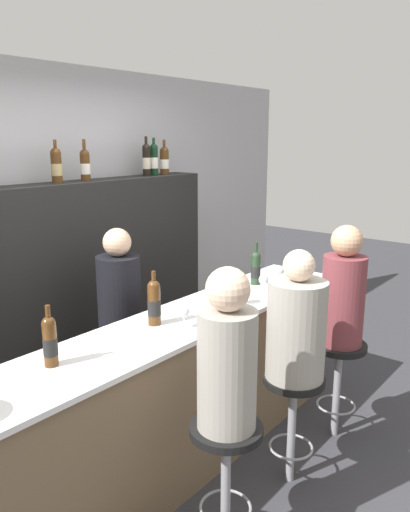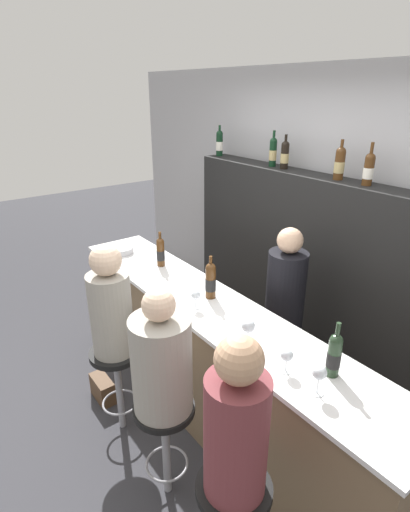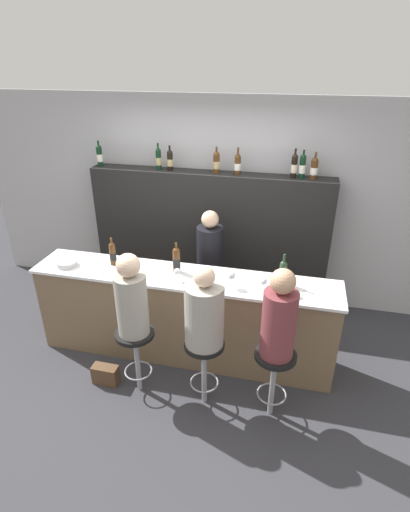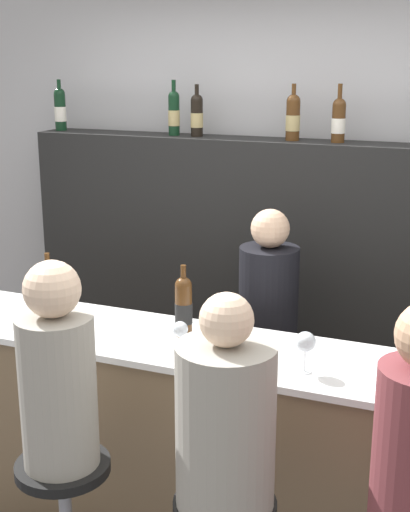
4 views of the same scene
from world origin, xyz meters
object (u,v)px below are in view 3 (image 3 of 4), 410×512
Objects in this scene: guest_seated_left at (131,299)px; bar_stool_middle at (204,356)px; metal_bowl at (67,263)px; wine_bottle_backbar_0 at (99,155)px; wine_bottle_backbar_2 at (170,160)px; wine_bottle_backbar_5 at (294,166)px; wine_glass_0 at (177,272)px; wine_bottle_counter_1 at (177,260)px; bar_stool_left at (136,345)px; wine_glass_1 at (231,276)px; wine_glass_3 at (287,283)px; wine_bottle_counter_2 at (283,272)px; wine_glass_2 at (263,282)px; guest_seated_middle at (204,312)px; wine_bottle_backbar_7 at (314,168)px; bartender at (210,274)px; handbag at (106,374)px; guest_seated_right at (279,318)px; bar_stool_right at (274,367)px; wine_bottle_counter_0 at (113,253)px; wine_bottle_backbar_1 at (159,159)px; wine_bottle_backbar_3 at (216,162)px; wine_bottle_backbar_6 at (302,166)px; wine_bottle_backbar_4 at (238,164)px.

guest_seated_left reaches higher than bar_stool_middle.
wine_bottle_backbar_0 is at bearing 96.80° from metal_bowl.
wine_bottle_backbar_5 is (1.46, -0.00, 0.01)m from wine_bottle_backbar_2.
wine_glass_0 is at bearing 127.60° from bar_stool_middle.
bar_stool_left is (-0.21, -0.69, -0.59)m from wine_bottle_counter_1.
wine_glass_1 is 0.52m from wine_glass_3.
bar_stool_left is (-0.80, -0.51, -0.57)m from wine_glass_1.
wine_glass_2 is (-0.17, -0.18, -0.03)m from wine_bottle_counter_2.
wine_glass_2 is 0.85× the size of wine_glass_3.
guest_seated_middle is (1.77, -1.81, -0.86)m from wine_bottle_backbar_0.
bartender is at bearing -152.16° from wine_bottle_backbar_7.
wine_glass_0 is 0.52× the size of handbag.
guest_seated_right reaches higher than bar_stool_middle.
wine_bottle_backbar_5 is 0.47× the size of bar_stool_left.
wine_glass_3 reaches higher than bar_stool_right.
guest_seated_middle is (1.16, -0.69, -0.10)m from wine_bottle_counter_0.
bartender reaches higher than handbag.
wine_bottle_backbar_7 is 0.43× the size of bar_stool_right.
wine_bottle_counter_0 is at bearing 172.22° from wine_glass_1.
handbag is at bearing -90.75° from wine_bottle_backbar_1.
wine_bottle_backbar_7 reaches higher than guest_seated_middle.
bar_stool_left is (0.19, -1.81, -1.32)m from wine_bottle_backbar_2.
wine_bottle_counter_0 is 1.01× the size of wine_bottle_backbar_3.
wine_bottle_counter_2 is 0.69m from guest_seated_right.
wine_bottle_counter_2 is 1.09× the size of wine_bottle_backbar_2.
wine_bottle_backbar_2 is at bearing 96.15° from guest_seated_left.
wine_glass_0 is at bearing -64.91° from wine_bottle_backbar_1.
bar_stool_right is 0.52m from guest_seated_right.
bar_stool_right is (1.63, -1.81, -1.33)m from wine_bottle_backbar_1.
wine_bottle_backbar_7 is 1.99m from guest_seated_right.
wine_bottle_backbar_7 is (1.68, -0.00, -0.00)m from wine_bottle_backbar_2.
wine_bottle_backbar_6 reaches higher than bar_stool_left.
wine_glass_2 is at bearing -47.45° from bartender.
wine_glass_3 is at bearing 86.88° from bar_stool_right.
wine_bottle_backbar_1 is 2.27m from bar_stool_left.
wine_bottle_counter_2 is at bearing -59.94° from wine_bottle_backbar_4.
wine_bottle_backbar_6 is 0.46× the size of bar_stool_middle.
wine_bottle_backbar_5 is 2.70m from metal_bowl.
wine_bottle_backbar_1 is at bearing 115.97° from wine_bottle_counter_1.
wine_bottle_backbar_4 is at bearing -0.00° from wine_bottle_backbar_0.
wine_bottle_backbar_0 is 1.00× the size of wine_bottle_backbar_4.
wine_bottle_backbar_4 is at bearing 61.38° from handbag.
guest_seated_left is (-1.27, -0.69, -0.06)m from wine_bottle_counter_2.
wine_bottle_backbar_6 is 2.40m from guest_seated_left.
wine_bottle_counter_0 is 0.38× the size of guest_seated_right.
metal_bowl is at bearing 178.44° from wine_glass_0.
wine_bottle_backbar_6 reaches higher than bartender.
wine_bottle_backbar_0 is at bearing 180.00° from wine_bottle_backbar_7.
wine_bottle_backbar_2 is at bearing 129.40° from guest_seated_right.
wine_bottle_backbar_3 reaches higher than guest_seated_left.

